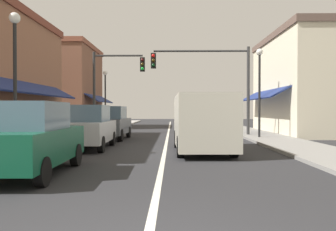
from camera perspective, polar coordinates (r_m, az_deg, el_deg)
The scene contains 15 objects.
ground_plane at distance 21.47m, azimuth -0.05°, elevation -3.30°, with size 80.00×80.00×0.00m, color #28282B.
sidewalk_left at distance 22.24m, azimuth -14.39°, elevation -3.03°, with size 2.60×56.00×0.12m, color #A39E99.
sidewalk_right at distance 22.09m, azimuth 14.39°, elevation -3.06°, with size 2.60×56.00×0.12m, color gray.
lane_center_stripe at distance 21.47m, azimuth -0.05°, elevation -3.29°, with size 0.14×52.00×0.01m, color silver.
storefront_right_block at distance 25.05m, azimuth 21.25°, elevation 4.77°, with size 5.80×10.20×6.57m.
storefront_far_left at distance 32.97m, azimuth -16.54°, elevation 4.51°, with size 6.67×8.20×7.33m.
parked_car_nearest_left at distance 9.14m, azimuth -21.68°, elevation -3.52°, with size 1.86×4.14×1.77m.
parked_car_second_left at distance 14.57m, azimuth -12.89°, elevation -1.85°, with size 1.85×4.13×1.77m.
parked_car_third_left at distance 19.11m, azimuth -9.37°, elevation -1.19°, with size 1.85×4.13×1.77m.
van_in_lane at distance 13.25m, azimuth 5.55°, elevation -0.95°, with size 2.09×5.22×2.12m.
traffic_signal_mast_arm at distance 21.17m, azimuth 7.23°, elevation 6.69°, with size 5.88×0.50×5.33m.
traffic_signal_left_corner at distance 23.13m, azimuth -9.13°, elevation 5.81°, with size 3.40×0.50×5.35m.
street_lamp_left_near at distance 12.64m, azimuth -23.55°, elevation 8.24°, with size 0.36×0.36×4.75m.
street_lamp_right_mid at distance 19.56m, azimuth 14.60°, elevation 5.83°, with size 0.36×0.36×4.86m.
street_lamp_left_far at distance 28.78m, azimuth -10.13°, elevation 4.11°, with size 0.36×0.36×4.73m.
Camera 1 is at (0.30, -3.41, 1.57)m, focal length 37.63 mm.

